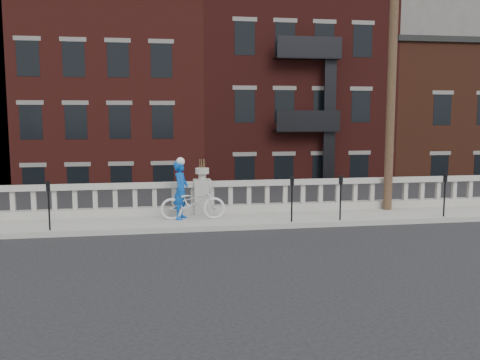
# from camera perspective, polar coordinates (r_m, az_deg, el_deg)

# --- Properties ---
(ground) EXTENTS (120.00, 120.00, 0.00)m
(ground) POSITION_cam_1_polar(r_m,az_deg,el_deg) (13.54, -2.35, -7.25)
(ground) COLOR black
(ground) RESTS_ON ground
(sidewalk) EXTENTS (32.00, 2.20, 0.15)m
(sidewalk) POSITION_cam_1_polar(r_m,az_deg,el_deg) (16.43, -3.69, -4.42)
(sidewalk) COLOR #9A988E
(sidewalk) RESTS_ON ground
(balustrade) EXTENTS (28.00, 0.34, 1.03)m
(balustrade) POSITION_cam_1_polar(r_m,az_deg,el_deg) (17.26, -4.03, -1.96)
(balustrade) COLOR #9A988E
(balustrade) RESTS_ON sidewalk
(planter_pedestal) EXTENTS (0.55, 0.55, 1.76)m
(planter_pedestal) POSITION_cam_1_polar(r_m,az_deg,el_deg) (17.23, -4.04, -1.33)
(planter_pedestal) COLOR #9A988E
(planter_pedestal) RESTS_ON sidewalk
(lower_level) EXTENTS (80.00, 44.00, 20.80)m
(lower_level) POSITION_cam_1_polar(r_m,az_deg,el_deg) (36.13, -6.18, 5.94)
(lower_level) COLOR #605E59
(lower_level) RESTS_ON ground
(utility_pole) EXTENTS (1.60, 0.28, 10.00)m
(utility_pole) POSITION_cam_1_polar(r_m,az_deg,el_deg) (18.47, 15.96, 12.69)
(utility_pole) COLOR #422D1E
(utility_pole) RESTS_ON sidewalk
(parking_meter_b) EXTENTS (0.10, 0.09, 1.36)m
(parking_meter_b) POSITION_cam_1_polar(r_m,az_deg,el_deg) (15.59, -19.74, -2.02)
(parking_meter_b) COLOR black
(parking_meter_b) RESTS_ON sidewalk
(parking_meter_c) EXTENTS (0.10, 0.09, 1.36)m
(parking_meter_c) POSITION_cam_1_polar(r_m,az_deg,el_deg) (15.90, 5.56, -1.46)
(parking_meter_c) COLOR black
(parking_meter_c) RESTS_ON sidewalk
(parking_meter_d) EXTENTS (0.10, 0.09, 1.36)m
(parking_meter_d) POSITION_cam_1_polar(r_m,az_deg,el_deg) (16.36, 10.68, -1.31)
(parking_meter_d) COLOR black
(parking_meter_d) RESTS_ON sidewalk
(parking_meter_e) EXTENTS (0.10, 0.09, 1.36)m
(parking_meter_e) POSITION_cam_1_polar(r_m,az_deg,el_deg) (17.82, 21.00, -0.98)
(parking_meter_e) COLOR black
(parking_meter_e) RESTS_ON sidewalk
(bicycle) EXTENTS (1.98, 0.76, 1.03)m
(bicycle) POSITION_cam_1_polar(r_m,az_deg,el_deg) (16.33, -5.05, -2.41)
(bicycle) COLOR silver
(bicycle) RESTS_ON sidewalk
(cyclist) EXTENTS (0.65, 0.77, 1.78)m
(cyclist) POSITION_cam_1_polar(r_m,az_deg,el_deg) (16.35, -6.33, -1.07)
(cyclist) COLOR #0B4BB2
(cyclist) RESTS_ON sidewalk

